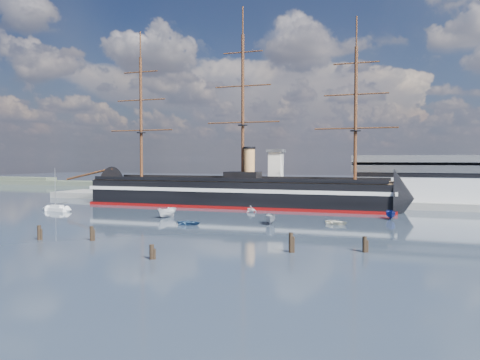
% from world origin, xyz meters
% --- Properties ---
extents(ground, '(600.00, 600.00, 0.00)m').
position_xyz_m(ground, '(0.00, 40.00, 0.00)').
color(ground, '#252F3E').
rests_on(ground, ground).
extents(quay, '(180.00, 18.00, 2.00)m').
position_xyz_m(quay, '(10.00, 76.00, 0.00)').
color(quay, slate).
rests_on(quay, ground).
extents(warehouse, '(63.00, 21.00, 11.60)m').
position_xyz_m(warehouse, '(58.00, 80.00, 7.98)').
color(warehouse, '#B7BABC').
rests_on(warehouse, ground).
extents(quay_tower, '(5.00, 5.00, 15.00)m').
position_xyz_m(quay_tower, '(3.00, 73.00, 9.75)').
color(quay_tower, silver).
rests_on(quay_tower, ground).
extents(shoreline, '(120.00, 10.00, 4.00)m').
position_xyz_m(shoreline, '(-139.23, 135.00, 1.45)').
color(shoreline, '#3F4C38').
rests_on(shoreline, ground).
extents(warship, '(113.07, 18.37, 53.94)m').
position_xyz_m(warship, '(-7.15, 60.00, 4.04)').
color(warship, black).
rests_on(warship, ground).
extents(sailboat, '(7.47, 3.34, 11.54)m').
position_xyz_m(sailboat, '(-46.44, 32.21, 0.73)').
color(sailboat, silver).
rests_on(sailboat, ground).
extents(motorboat_a, '(7.65, 3.81, 2.93)m').
position_xyz_m(motorboat_a, '(-11.96, 29.97, 0.00)').
color(motorboat_a, silver).
rests_on(motorboat_a, ground).
extents(motorboat_b, '(1.28, 3.16, 1.47)m').
position_xyz_m(motorboat_b, '(-1.41, 20.33, 0.00)').
color(motorboat_b, '#2C4D76').
rests_on(motorboat_b, ground).
extents(motorboat_c, '(6.94, 3.97, 2.62)m').
position_xyz_m(motorboat_c, '(14.34, 27.63, 0.00)').
color(motorboat_c, gray).
rests_on(motorboat_c, ground).
extents(motorboat_d, '(5.05, 5.71, 1.97)m').
position_xyz_m(motorboat_d, '(3.44, 47.15, 0.00)').
color(motorboat_d, white).
rests_on(motorboat_d, ground).
extents(motorboat_e, '(2.46, 3.38, 1.47)m').
position_xyz_m(motorboat_e, '(27.87, 31.60, 0.00)').
color(motorboat_e, silver).
rests_on(motorboat_e, ground).
extents(motorboat_f, '(6.53, 3.14, 2.51)m').
position_xyz_m(motorboat_f, '(38.38, 44.88, 0.00)').
color(motorboat_f, navy).
rests_on(motorboat_f, ground).
extents(piling_near_left, '(0.64, 0.64, 3.22)m').
position_xyz_m(piling_near_left, '(-17.62, -5.04, 0.00)').
color(piling_near_left, black).
rests_on(piling_near_left, ground).
extents(piling_near_mid, '(0.64, 0.64, 2.76)m').
position_xyz_m(piling_near_mid, '(8.67, -12.13, 0.00)').
color(piling_near_mid, black).
rests_on(piling_near_mid, ground).
extents(piling_near_right, '(0.64, 0.64, 3.66)m').
position_xyz_m(piling_near_right, '(25.71, -0.90, 0.00)').
color(piling_near_right, black).
rests_on(piling_near_right, ground).
extents(piling_far_right, '(0.64, 0.64, 3.07)m').
position_xyz_m(piling_far_right, '(36.05, 2.97, 0.00)').
color(piling_far_right, black).
rests_on(piling_far_right, ground).
extents(piling_extra, '(0.64, 0.64, 3.18)m').
position_xyz_m(piling_extra, '(-8.64, -2.59, 0.00)').
color(piling_extra, black).
rests_on(piling_extra, ground).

